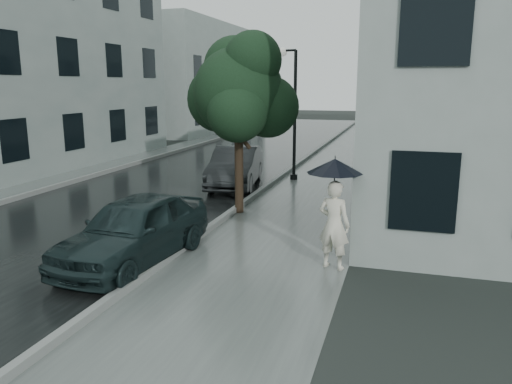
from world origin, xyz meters
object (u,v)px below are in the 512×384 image
(street_tree, at_px, (240,91))
(car_near, at_px, (134,229))
(car_far, at_px, (236,167))
(pedestrian, at_px, (334,225))
(lamp_post, at_px, (291,105))

(street_tree, xyz_separation_m, car_near, (-0.75, -4.48, -2.66))
(street_tree, distance_m, car_near, 5.27)
(car_far, bearing_deg, car_near, -95.35)
(pedestrian, bearing_deg, lamp_post, -54.99)
(lamp_post, height_order, car_far, lamp_post)
(car_near, bearing_deg, pedestrian, 16.58)
(street_tree, xyz_separation_m, lamp_post, (0.25, 5.22, -0.57))
(pedestrian, relative_size, street_tree, 0.36)
(street_tree, height_order, car_far, street_tree)
(lamp_post, height_order, car_near, lamp_post)
(lamp_post, bearing_deg, car_near, -77.71)
(car_near, relative_size, car_far, 0.96)
(lamp_post, relative_size, car_far, 1.16)
(car_near, bearing_deg, street_tree, 85.57)
(pedestrian, bearing_deg, car_near, 28.52)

